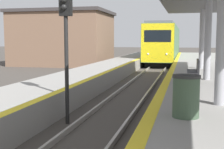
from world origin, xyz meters
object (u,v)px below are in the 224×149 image
object	(u,v)px
signal_near	(66,28)
trash_bin	(186,96)
train	(164,43)
bench	(195,71)

from	to	relation	value
signal_near	trash_bin	xyz separation A→B (m)	(3.52, -1.86, -1.58)
train	signal_near	size ratio (longest dim) A/B	4.37
bench	train	bearing A→B (deg)	96.67
bench	signal_near	bearing A→B (deg)	-135.77
train	signal_near	distance (m)	27.25
train	bench	distance (m)	23.65
train	trash_bin	size ratio (longest dim) A/B	19.49
signal_near	trash_bin	size ratio (longest dim) A/B	4.46
train	signal_near	bearing A→B (deg)	-92.31
signal_near	trash_bin	world-z (taller)	signal_near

